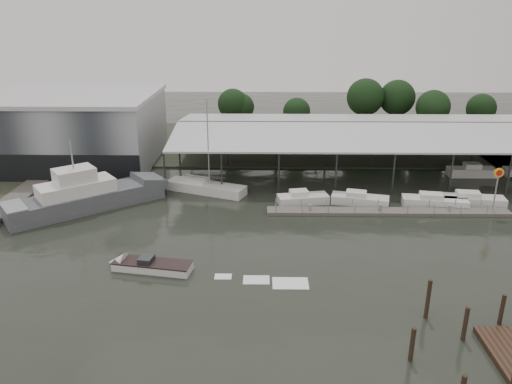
{
  "coord_description": "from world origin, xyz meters",
  "views": [
    {
      "loc": [
        0.51,
        -43.61,
        22.26
      ],
      "look_at": [
        -0.29,
        10.14,
        2.5
      ],
      "focal_mm": 35.0,
      "sensor_mm": 36.0,
      "label": 1
    }
  ],
  "objects_px": {
    "grey_trawler": "(88,196)",
    "white_sailboat": "(205,187)",
    "speedboat_underway": "(146,265)",
    "shell_fuel_sign": "(497,182)"
  },
  "relations": [
    {
      "from": "speedboat_underway",
      "to": "white_sailboat",
      "type": "bearing_deg",
      "value": -88.41
    },
    {
      "from": "grey_trawler",
      "to": "white_sailboat",
      "type": "xyz_separation_m",
      "value": [
        13.14,
        5.85,
        -0.94
      ]
    },
    {
      "from": "shell_fuel_sign",
      "to": "grey_trawler",
      "type": "height_order",
      "value": "grey_trawler"
    },
    {
      "from": "shell_fuel_sign",
      "to": "grey_trawler",
      "type": "xyz_separation_m",
      "value": [
        -47.16,
        1.03,
        -2.35
      ]
    },
    {
      "from": "white_sailboat",
      "to": "speedboat_underway",
      "type": "relative_size",
      "value": 0.66
    },
    {
      "from": "shell_fuel_sign",
      "to": "speedboat_underway",
      "type": "xyz_separation_m",
      "value": [
        -37.1,
        -13.59,
        -3.53
      ]
    },
    {
      "from": "grey_trawler",
      "to": "white_sailboat",
      "type": "height_order",
      "value": "white_sailboat"
    },
    {
      "from": "shell_fuel_sign",
      "to": "grey_trawler",
      "type": "relative_size",
      "value": 0.32
    },
    {
      "from": "grey_trawler",
      "to": "white_sailboat",
      "type": "bearing_deg",
      "value": -13.81
    },
    {
      "from": "shell_fuel_sign",
      "to": "white_sailboat",
      "type": "distance_m",
      "value": 34.86
    }
  ]
}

